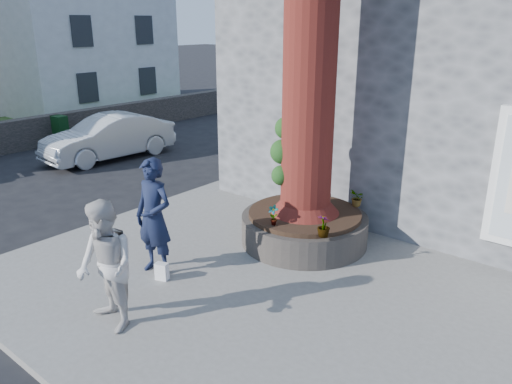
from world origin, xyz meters
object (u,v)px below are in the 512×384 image
Objects in this scene: car_silver at (109,137)px; a_board_sign at (60,131)px; man at (154,217)px; woman at (106,267)px; planter at (304,227)px.

car_silver is 2.73m from a_board_sign.
man is 1.58m from woman.
man reaches higher than a_board_sign.
car_silver is at bearing 169.61° from planter.
man is at bearing -25.14° from car_silver.
man is at bearing -116.05° from planter.
planter is 3.94m from woman.
man reaches higher than car_silver.
planter is 1.30× the size of woman.
car_silver is (-6.97, 3.97, -0.41)m from man.
a_board_sign is (-10.43, 5.31, -0.50)m from woman.
planter is 8.32m from car_silver.
woman is 0.44× the size of car_silver.
woman is 9.40m from car_silver.
woman is at bearing -68.20° from man.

